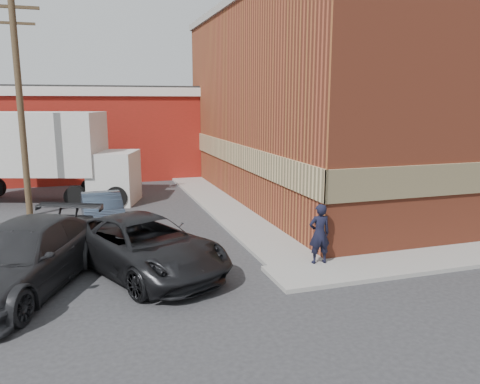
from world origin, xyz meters
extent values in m
plane|color=#28282B|center=(0.00, 0.00, 0.00)|extent=(90.00, 90.00, 0.00)
cube|color=brown|center=(8.50, 9.00, 4.50)|extent=(14.00, 18.00, 9.00)
cube|color=tan|center=(1.46, 9.00, 2.30)|extent=(0.08, 18.16, 1.00)
cube|color=gray|center=(8.50, 9.00, 9.18)|extent=(14.25, 18.25, 0.36)
cube|color=gray|center=(0.60, 9.00, 0.06)|extent=(1.80, 18.00, 0.12)
cube|color=maroon|center=(-6.00, 20.00, 2.50)|extent=(16.00, 8.00, 5.00)
cube|color=silver|center=(-6.00, 20.00, 5.25)|extent=(16.30, 8.30, 0.50)
cube|color=black|center=(-6.00, 20.00, 5.55)|extent=(16.00, 8.00, 0.10)
cylinder|color=#4F3D27|center=(-7.50, 9.00, 4.50)|extent=(0.26, 0.26, 9.00)
cube|color=#4F3D27|center=(-7.50, 9.00, 8.30)|extent=(2.00, 0.12, 0.12)
cube|color=#4F3D27|center=(-7.50, 9.00, 7.70)|extent=(1.60, 0.10, 0.10)
imported|color=black|center=(1.18, -0.25, 0.99)|extent=(0.67, 0.46, 1.75)
imported|color=#283443|center=(-4.63, 5.93, 0.67)|extent=(1.63, 4.11, 1.33)
imported|color=black|center=(-3.66, 0.87, 0.78)|extent=(4.77, 6.19, 1.56)
imported|color=#27272A|center=(-6.73, 0.50, 0.85)|extent=(4.55, 6.34, 1.71)
cube|color=beige|center=(-7.62, 11.83, 2.80)|extent=(7.09, 4.60, 2.86)
cube|color=#1A612E|center=(-8.04, 10.57, 2.36)|extent=(6.05, 2.05, 0.88)
cube|color=beige|center=(-3.56, 10.47, 1.21)|extent=(2.65, 2.92, 2.42)
cylinder|color=black|center=(-5.68, 10.02, 0.49)|extent=(1.04, 0.63, 0.99)
cylinder|color=black|center=(-4.98, 12.10, 0.49)|extent=(1.04, 0.63, 0.99)
cylinder|color=black|center=(-3.91, 9.42, 0.49)|extent=(1.04, 0.63, 0.99)
cylinder|color=black|center=(-3.21, 11.51, 0.49)|extent=(1.04, 0.63, 0.99)
camera|label=1|loc=(-4.93, -11.84, 4.73)|focal=35.00mm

